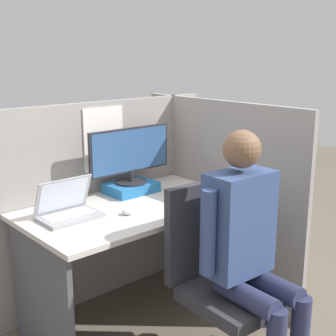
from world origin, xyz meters
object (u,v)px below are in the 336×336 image
(monitor, at_px, (130,153))
(person, at_px, (249,243))
(laptop, at_px, (68,210))
(paper_box, at_px, (131,188))
(stapler, at_px, (210,185))
(office_chair, at_px, (221,277))
(carrot_toy, at_px, (185,200))

(monitor, relative_size, person, 0.47)
(laptop, bearing_deg, monitor, 15.30)
(paper_box, bearing_deg, stapler, -32.54)
(laptop, xyz_separation_m, office_chair, (0.47, -0.73, -0.29))
(person, bearing_deg, stapler, 55.03)
(stapler, bearing_deg, monitor, 147.22)
(monitor, distance_m, person, 1.09)
(laptop, bearing_deg, carrot_toy, -21.13)
(stapler, relative_size, person, 0.10)
(paper_box, xyz_separation_m, office_chair, (-0.09, -0.88, -0.28))
(office_chair, bearing_deg, laptop, 122.78)
(paper_box, relative_size, monitor, 0.52)
(laptop, relative_size, person, 0.25)
(office_chair, bearing_deg, carrot_toy, 68.34)
(laptop, height_order, office_chair, office_chair)
(office_chair, xyz_separation_m, person, (0.01, -0.16, 0.24))
(laptop, relative_size, stapler, 2.62)
(laptop, bearing_deg, office_chair, -57.22)
(stapler, bearing_deg, office_chair, -132.31)
(office_chair, bearing_deg, paper_box, 84.39)
(paper_box, xyz_separation_m, monitor, (0.00, 0.00, 0.23))
(stapler, height_order, person, person)
(carrot_toy, relative_size, office_chair, 0.15)
(paper_box, distance_m, person, 1.05)
(carrot_toy, xyz_separation_m, person, (-0.18, -0.64, -0.03))
(monitor, height_order, laptop, monitor)
(carrot_toy, distance_m, office_chair, 0.58)
(stapler, distance_m, office_chair, 0.85)
(stapler, xyz_separation_m, office_chair, (-0.54, -0.59, -0.27))
(paper_box, distance_m, monitor, 0.23)
(laptop, xyz_separation_m, stapler, (1.01, -0.14, -0.02))
(stapler, bearing_deg, person, -124.97)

